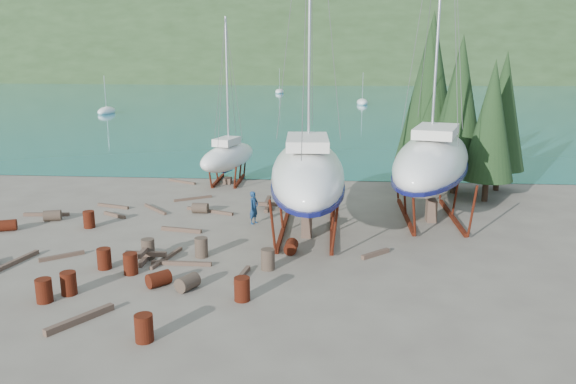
# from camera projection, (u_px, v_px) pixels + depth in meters

# --- Properties ---
(ground) EXTENTS (600.00, 600.00, 0.00)m
(ground) POSITION_uv_depth(u_px,v_px,m) (229.00, 250.00, 25.73)
(ground) COLOR #5E544A
(ground) RESTS_ON ground
(bay_water) EXTENTS (700.00, 700.00, 0.00)m
(bay_water) POSITION_uv_depth(u_px,v_px,m) (325.00, 71.00, 330.84)
(bay_water) COLOR #1A6C83
(bay_water) RESTS_ON ground
(far_hill) EXTENTS (800.00, 360.00, 110.00)m
(far_hill) POSITION_uv_depth(u_px,v_px,m) (326.00, 71.00, 335.68)
(far_hill) COLOR #22351A
(far_hill) RESTS_ON ground
(far_house_left) EXTENTS (6.60, 5.60, 5.60)m
(far_house_left) POSITION_uv_depth(u_px,v_px,m) (163.00, 71.00, 213.67)
(far_house_left) COLOR beige
(far_house_left) RESTS_ON ground
(far_house_center) EXTENTS (6.60, 5.60, 5.60)m
(far_house_center) POSITION_uv_depth(u_px,v_px,m) (268.00, 71.00, 210.60)
(far_house_center) COLOR beige
(far_house_center) RESTS_ON ground
(far_house_right) EXTENTS (6.60, 5.60, 5.60)m
(far_house_right) POSITION_uv_depth(u_px,v_px,m) (402.00, 72.00, 206.78)
(far_house_right) COLOR beige
(far_house_right) RESTS_ON ground
(cypress_near_right) EXTENTS (3.60, 3.60, 10.00)m
(cypress_near_right) POSITION_uv_depth(u_px,v_px,m) (459.00, 103.00, 35.03)
(cypress_near_right) COLOR black
(cypress_near_right) RESTS_ON ground
(cypress_mid_right) EXTENTS (3.06, 3.06, 8.50)m
(cypress_mid_right) POSITION_uv_depth(u_px,v_px,m) (491.00, 121.00, 33.18)
(cypress_mid_right) COLOR black
(cypress_mid_right) RESTS_ON ground
(cypress_back_left) EXTENTS (4.14, 4.14, 11.50)m
(cypress_back_left) POSITION_uv_depth(u_px,v_px,m) (430.00, 87.00, 36.87)
(cypress_back_left) COLOR black
(cypress_back_left) RESTS_ON ground
(cypress_far_right) EXTENTS (3.24, 3.24, 9.00)m
(cypress_far_right) POSITION_uv_depth(u_px,v_px,m) (503.00, 111.00, 35.90)
(cypress_far_right) COLOR black
(cypress_far_right) RESTS_ON ground
(moored_boat_left) EXTENTS (2.00, 5.00, 6.05)m
(moored_boat_left) POSITION_uv_depth(u_px,v_px,m) (107.00, 111.00, 86.05)
(moored_boat_left) COLOR white
(moored_boat_left) RESTS_ON ground
(moored_boat_mid) EXTENTS (2.00, 5.00, 6.05)m
(moored_boat_mid) POSITION_uv_depth(u_px,v_px,m) (362.00, 102.00, 102.36)
(moored_boat_mid) COLOR white
(moored_boat_mid) RESTS_ON ground
(moored_boat_far) EXTENTS (2.00, 5.00, 6.05)m
(moored_boat_far) POSITION_uv_depth(u_px,v_px,m) (279.00, 92.00, 132.80)
(moored_boat_far) COLOR white
(moored_boat_far) RESTS_ON ground
(large_sailboat_near) EXTENTS (4.14, 12.27, 19.06)m
(large_sailboat_near) POSITION_uv_depth(u_px,v_px,m) (308.00, 173.00, 27.55)
(large_sailboat_near) COLOR white
(large_sailboat_near) RESTS_ON ground
(large_sailboat_far) EXTENTS (7.05, 12.86, 19.53)m
(large_sailboat_far) POSITION_uv_depth(u_px,v_px,m) (432.00, 161.00, 30.07)
(large_sailboat_far) COLOR white
(large_sailboat_far) RESTS_ON ground
(small_sailboat_shore) EXTENTS (4.01, 7.34, 11.21)m
(small_sailboat_shore) POSITION_uv_depth(u_px,v_px,m) (228.00, 156.00, 39.03)
(small_sailboat_shore) COLOR white
(small_sailboat_shore) RESTS_ON ground
(worker) EXTENTS (0.66, 0.76, 1.75)m
(worker) POSITION_uv_depth(u_px,v_px,m) (254.00, 208.00, 29.59)
(worker) COLOR navy
(worker) RESTS_ON ground
(drum_0) EXTENTS (0.58, 0.58, 0.88)m
(drum_0) POSITION_uv_depth(u_px,v_px,m) (44.00, 291.00, 20.20)
(drum_0) COLOR #5F2410
(drum_0) RESTS_ON ground
(drum_1) EXTENTS (0.93, 1.05, 0.58)m
(drum_1) POSITION_uv_depth(u_px,v_px,m) (188.00, 282.00, 21.30)
(drum_1) COLOR #2D2823
(drum_1) RESTS_ON ground
(drum_2) EXTENTS (1.03, 0.87, 0.58)m
(drum_2) POSITION_uv_depth(u_px,v_px,m) (7.00, 225.00, 28.47)
(drum_2) COLOR #5F2410
(drum_2) RESTS_ON ground
(drum_3) EXTENTS (0.58, 0.58, 0.88)m
(drum_3) POSITION_uv_depth(u_px,v_px,m) (144.00, 328.00, 17.42)
(drum_3) COLOR #5F2410
(drum_3) RESTS_ON ground
(drum_4) EXTENTS (0.93, 0.66, 0.58)m
(drum_4) POSITION_uv_depth(u_px,v_px,m) (293.00, 199.00, 33.76)
(drum_4) COLOR #5F2410
(drum_4) RESTS_ON ground
(drum_5) EXTENTS (0.58, 0.58, 0.88)m
(drum_5) POSITION_uv_depth(u_px,v_px,m) (201.00, 247.00, 24.75)
(drum_5) COLOR #2D2823
(drum_5) RESTS_ON ground
(drum_6) EXTENTS (0.62, 0.90, 0.58)m
(drum_6) POSITION_uv_depth(u_px,v_px,m) (291.00, 247.00, 25.29)
(drum_6) COLOR #5F2410
(drum_6) RESTS_ON ground
(drum_7) EXTENTS (0.58, 0.58, 0.88)m
(drum_7) POSITION_uv_depth(u_px,v_px,m) (242.00, 289.00, 20.33)
(drum_7) COLOR #5F2410
(drum_7) RESTS_ON ground
(drum_8) EXTENTS (0.58, 0.58, 0.88)m
(drum_8) POSITION_uv_depth(u_px,v_px,m) (89.00, 219.00, 28.98)
(drum_8) COLOR #5F2410
(drum_8) RESTS_ON ground
(drum_9) EXTENTS (0.90, 0.61, 0.58)m
(drum_9) POSITION_uv_depth(u_px,v_px,m) (200.00, 208.00, 31.72)
(drum_9) COLOR #2D2823
(drum_9) RESTS_ON ground
(drum_10) EXTENTS (0.58, 0.58, 0.88)m
(drum_10) POSITION_uv_depth(u_px,v_px,m) (69.00, 283.00, 20.84)
(drum_10) COLOR #5F2410
(drum_10) RESTS_ON ground
(drum_12) EXTENTS (1.03, 1.04, 0.58)m
(drum_12) POSITION_uv_depth(u_px,v_px,m) (159.00, 279.00, 21.63)
(drum_12) COLOR #5F2410
(drum_12) RESTS_ON ground
(drum_13) EXTENTS (0.58, 0.58, 0.88)m
(drum_13) POSITION_uv_depth(u_px,v_px,m) (131.00, 264.00, 22.81)
(drum_13) COLOR #5F2410
(drum_13) RESTS_ON ground
(drum_14) EXTENTS (0.58, 0.58, 0.88)m
(drum_14) POSITION_uv_depth(u_px,v_px,m) (104.00, 259.00, 23.38)
(drum_14) COLOR #5F2410
(drum_14) RESTS_ON ground
(drum_15) EXTENTS (1.01, 0.81, 0.58)m
(drum_15) POSITION_uv_depth(u_px,v_px,m) (52.00, 215.00, 30.23)
(drum_15) COLOR #2D2823
(drum_15) RESTS_ON ground
(drum_16) EXTENTS (0.58, 0.58, 0.88)m
(drum_16) POSITION_uv_depth(u_px,v_px,m) (148.00, 249.00, 24.58)
(drum_16) COLOR #2D2823
(drum_16) RESTS_ON ground
(drum_17) EXTENTS (0.58, 0.58, 0.88)m
(drum_17) POSITION_uv_depth(u_px,v_px,m) (268.00, 259.00, 23.30)
(drum_17) COLOR #2D2823
(drum_17) RESTS_ON ground
(timber_0) EXTENTS (2.13, 1.41, 0.14)m
(timber_0) POSITION_uv_depth(u_px,v_px,m) (193.00, 198.00, 34.73)
(timber_0) COLOR brown
(timber_0) RESTS_ON ground
(timber_1) EXTENTS (1.33, 1.25, 0.19)m
(timber_1) POSITION_uv_depth(u_px,v_px,m) (375.00, 254.00, 24.95)
(timber_1) COLOR brown
(timber_1) RESTS_ON ground
(timber_2) EXTENTS (2.51, 0.40, 0.19)m
(timber_2) POSITION_uv_depth(u_px,v_px,m) (46.00, 214.00, 31.16)
(timber_2) COLOR brown
(timber_2) RESTS_ON ground
(timber_3) EXTENTS (0.74, 2.59, 0.15)m
(timber_3) POSITION_uv_depth(u_px,v_px,m) (167.00, 258.00, 24.50)
(timber_3) COLOR brown
(timber_3) RESTS_ON ground
(timber_4) EXTENTS (1.54, 1.01, 0.17)m
(timber_4) POSITION_uv_depth(u_px,v_px,m) (115.00, 215.00, 31.06)
(timber_4) COLOR brown
(timber_4) RESTS_ON ground
(timber_5) EXTENTS (2.60, 0.18, 0.16)m
(timber_5) POSITION_uv_depth(u_px,v_px,m) (181.00, 263.00, 23.84)
(timber_5) COLOR brown
(timber_5) RESTS_ON ground
(timber_6) EXTENTS (0.30, 1.62, 0.19)m
(timber_6) POSITION_uv_depth(u_px,v_px,m) (306.00, 191.00, 36.41)
(timber_6) COLOR brown
(timber_6) RESTS_ON ground
(timber_7) EXTENTS (0.43, 1.74, 0.17)m
(timber_7) POSITION_uv_depth(u_px,v_px,m) (242.00, 275.00, 22.55)
(timber_7) COLOR brown
(timber_7) RESTS_ON ground
(timber_8) EXTENTS (2.18, 0.61, 0.19)m
(timber_8) POSITION_uv_depth(u_px,v_px,m) (181.00, 230.00, 28.39)
(timber_8) COLOR brown
(timber_8) RESTS_ON ground
(timber_9) EXTENTS (2.20, 1.26, 0.15)m
(timber_9) POSITION_uv_depth(u_px,v_px,m) (182.00, 182.00, 39.34)
(timber_9) COLOR brown
(timber_9) RESTS_ON ground
(timber_10) EXTENTS (2.91, 1.27, 0.16)m
(timber_10) POSITION_uv_depth(u_px,v_px,m) (210.00, 211.00, 31.89)
(timber_10) COLOR brown
(timber_10) RESTS_ON ground
(timber_12) EXTENTS (1.60, 1.33, 0.17)m
(timber_12) POSITION_uv_depth(u_px,v_px,m) (62.00, 256.00, 24.69)
(timber_12) COLOR brown
(timber_12) RESTS_ON ground
(timber_14) EXTENTS (0.83, 2.98, 0.18)m
(timber_14) POSITION_uv_depth(u_px,v_px,m) (12.00, 263.00, 23.84)
(timber_14) COLOR brown
(timber_14) RESTS_ON ground
(timber_15) EXTENTS (1.87, 1.96, 0.15)m
(timber_15) POSITION_uv_depth(u_px,v_px,m) (155.00, 209.00, 32.30)
(timber_15) COLOR brown
(timber_15) RESTS_ON ground
(timber_16) EXTENTS (1.58, 2.23, 0.23)m
(timber_16) POSITION_uv_depth(u_px,v_px,m) (80.00, 319.00, 18.72)
(timber_16) COLOR brown
(timber_16) RESTS_ON ground
(timber_17) EXTENTS (2.11, 0.83, 0.16)m
(timber_17) POSITION_uv_depth(u_px,v_px,m) (113.00, 206.00, 32.91)
(timber_17) COLOR brown
(timber_17) RESTS_ON ground
(timber_pile_fore) EXTENTS (1.80, 1.80, 0.60)m
(timber_pile_fore) POSITION_uv_depth(u_px,v_px,m) (146.00, 254.00, 24.35)
(timber_pile_fore) COLOR brown
(timber_pile_fore) RESTS_ON ground
(timber_pile_aft) EXTENTS (1.80, 1.80, 0.60)m
(timber_pile_aft) POSITION_uv_depth(u_px,v_px,m) (268.00, 204.00, 32.52)
(timber_pile_aft) COLOR brown
(timber_pile_aft) RESTS_ON ground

